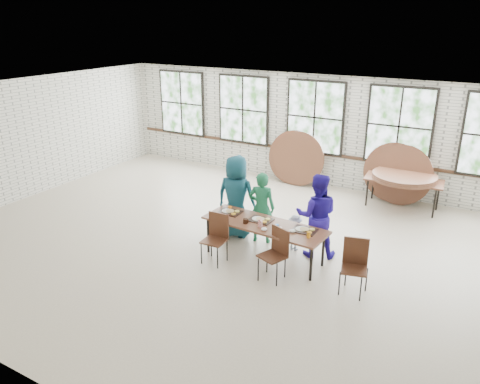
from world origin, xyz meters
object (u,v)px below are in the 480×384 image
Objects in this scene: chair_near_right at (276,249)px; storage_table at (404,181)px; chair_near_left at (217,234)px; dining_table at (264,226)px.

chair_near_right is 4.65m from storage_table.
chair_near_right is 0.51× the size of storage_table.
chair_near_left is 1.25m from chair_near_right.
chair_near_left is (-0.76, -0.50, -0.13)m from dining_table.
chair_near_left reaches higher than dining_table.
dining_table is 1.32× the size of storage_table.
dining_table is 0.73m from chair_near_right.
storage_table is at bearing 70.21° from dining_table.
chair_near_left is at bearing -159.89° from chair_near_right.
chair_near_left and chair_near_right have the same top height.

